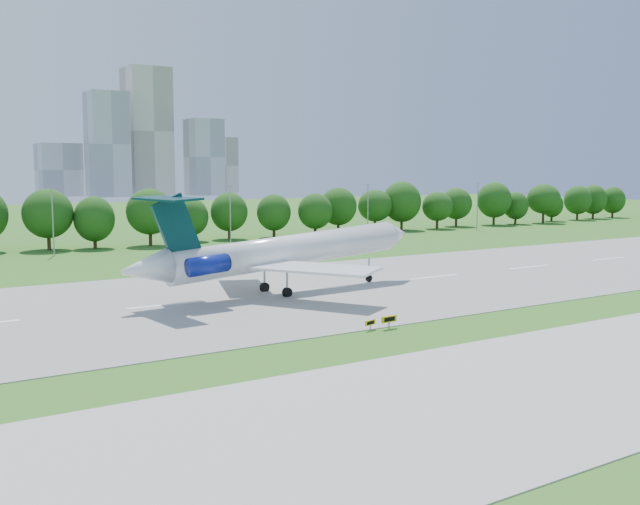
{
  "coord_description": "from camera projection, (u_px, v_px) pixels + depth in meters",
  "views": [
    {
      "loc": [
        -47.76,
        -51.52,
        15.15
      ],
      "look_at": [
        -3.7,
        18.0,
        5.75
      ],
      "focal_mm": 40.0,
      "sensor_mm": 36.0,
      "label": 1
    }
  ],
  "objects": [
    {
      "name": "airliner",
      "position": [
        276.0,
        251.0,
        87.46
      ],
      "size": [
        42.53,
        30.77,
        12.82
      ],
      "rotation": [
        0.0,
        -0.06,
        0.1
      ],
      "color": "white",
      "rests_on": "ground"
    },
    {
      "name": "light_poles",
      "position": [
        148.0,
        217.0,
        137.12
      ],
      "size": [
        175.9,
        0.25,
        12.19
      ],
      "color": "gray",
      "rests_on": "ground"
    },
    {
      "name": "ground",
      "position": [
        449.0,
        325.0,
        70.35
      ],
      "size": [
        600.0,
        600.0,
        0.0
      ],
      "primitive_type": "plane",
      "color": "#2B651A",
      "rests_on": "ground"
    },
    {
      "name": "taxi_sign_left",
      "position": [
        389.0,
        319.0,
        68.73
      ],
      "size": [
        1.83,
        0.38,
        1.28
      ],
      "rotation": [
        0.0,
        0.0,
        0.09
      ],
      "color": "gray",
      "rests_on": "ground"
    },
    {
      "name": "taxiway",
      "position": [
        608.0,
        367.0,
        55.25
      ],
      "size": [
        400.0,
        23.0,
        0.08
      ],
      "primitive_type": "cube",
      "color": "#ADADA8",
      "rests_on": "ground"
    },
    {
      "name": "runway",
      "position": [
        315.0,
        290.0,
        91.33
      ],
      "size": [
        400.0,
        45.0,
        0.08
      ],
      "primitive_type": "cube",
      "color": "gray",
      "rests_on": "ground"
    },
    {
      "name": "skyline",
      "position": [
        143.0,
        147.0,
        447.97
      ],
      "size": [
        127.0,
        52.0,
        80.0
      ],
      "color": "#B2B2B7",
      "rests_on": "ground"
    },
    {
      "name": "tree_line",
      "position": [
        143.0,
        215.0,
        146.86
      ],
      "size": [
        288.4,
        8.4,
        10.4
      ],
      "color": "#382314",
      "rests_on": "ground"
    },
    {
      "name": "taxi_sign_centre",
      "position": [
        370.0,
        323.0,
        68.12
      ],
      "size": [
        1.41,
        0.52,
        1.0
      ],
      "rotation": [
        0.0,
        0.0,
        0.26
      ],
      "color": "gray",
      "rests_on": "ground"
    }
  ]
}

